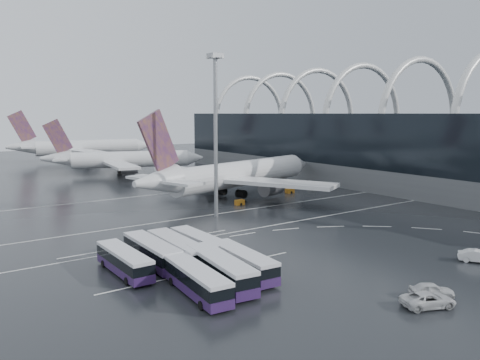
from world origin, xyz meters
TOP-DOWN VIEW (x-y plane):
  - ground at (0.00, 0.00)m, footprint 420.00×420.00m
  - terminal at (61.56, 19.84)m, footprint 42.00×160.00m
  - lane_marking_near at (0.00, -2.00)m, footprint 120.00×0.25m
  - lane_marking_mid at (0.00, 12.00)m, footprint 120.00×0.25m
  - lane_marking_far at (0.00, 40.00)m, footprint 120.00×0.25m
  - bus_bay_line_south at (-24.00, -16.00)m, footprint 28.00×0.25m
  - bus_bay_line_north at (-24.00, 0.00)m, footprint 28.00×0.25m
  - airliner_main at (9.93, 26.27)m, footprint 60.82×52.59m
  - airliner_gate_b at (4.12, 83.77)m, footprint 51.45×45.73m
  - airliner_gate_c at (6.27, 137.97)m, footprint 60.11×55.16m
  - bus_row_near_a at (-32.53, -11.17)m, footprint 3.06×12.33m
  - bus_row_near_b at (-28.16, -9.81)m, footprint 3.28×13.09m
  - bus_row_near_c at (-25.00, -11.03)m, footprint 3.48×13.48m
  - bus_row_near_d at (-21.07, -10.28)m, footprint 3.04×12.53m
  - bus_row_far_a at (-28.55, -22.36)m, footprint 3.85×12.68m
  - bus_row_far_b at (-24.60, -21.11)m, footprint 4.56×13.77m
  - bus_row_far_c at (-20.63, -20.09)m, footprint 3.76×12.70m
  - van_curve_a at (-10.55, -39.23)m, footprint 6.31×4.66m
  - van_curve_b at (-7.83, -37.87)m, footprint 4.94×4.35m
  - van_curve_c at (8.38, -34.46)m, footprint 4.26×5.20m
  - floodlight_mast at (-5.41, 10.16)m, footprint 2.39×2.39m
  - gse_cart_belly_a at (24.34, 22.34)m, footprint 2.20×1.30m
  - gse_cart_belly_b at (25.06, 26.92)m, footprint 1.92×1.14m
  - gse_cart_belly_c at (5.07, 17.07)m, footprint 2.05×1.21m
  - gse_cart_belly_d at (34.38, 25.10)m, footprint 1.90×1.12m

SIDE VIEW (x-z plane):
  - ground at x=0.00m, z-range 0.00..0.00m
  - lane_marking_near at x=0.00m, z-range 0.00..0.01m
  - lane_marking_mid at x=0.00m, z-range 0.00..0.01m
  - lane_marking_far at x=0.00m, z-range 0.00..0.01m
  - bus_bay_line_south at x=-24.00m, z-range 0.00..0.01m
  - bus_bay_line_north at x=-24.00m, z-range 0.00..0.01m
  - gse_cart_belly_d at x=34.38m, z-range 0.00..1.03m
  - gse_cart_belly_b at x=25.06m, z-range 0.00..1.05m
  - gse_cart_belly_c at x=5.07m, z-range 0.00..1.12m
  - gse_cart_belly_a at x=24.34m, z-range 0.00..1.20m
  - van_curve_a at x=-10.55m, z-range 0.00..1.59m
  - van_curve_b at x=-7.83m, z-range 0.00..1.61m
  - van_curve_c at x=8.38m, z-range 0.00..1.67m
  - bus_row_near_a at x=-32.53m, z-range 0.15..3.18m
  - bus_row_far_a at x=-28.55m, z-range 0.15..3.23m
  - bus_row_near_d at x=-21.07m, z-range 0.15..3.24m
  - bus_row_far_c at x=-20.63m, z-range 0.15..3.24m
  - bus_row_near_b at x=-28.16m, z-range 0.16..3.37m
  - bus_row_near_c at x=-25.00m, z-range 0.16..3.46m
  - bus_row_far_b at x=-24.60m, z-range 0.16..3.49m
  - airliner_gate_b at x=4.12m, z-range -4.59..13.79m
  - airliner_main at x=9.93m, z-range -5.21..15.65m
  - airliner_gate_c at x=6.27m, z-range -5.35..16.05m
  - terminal at x=61.56m, z-range -6.58..28.32m
  - floodlight_mast at x=-5.41m, z-range 4.02..35.15m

